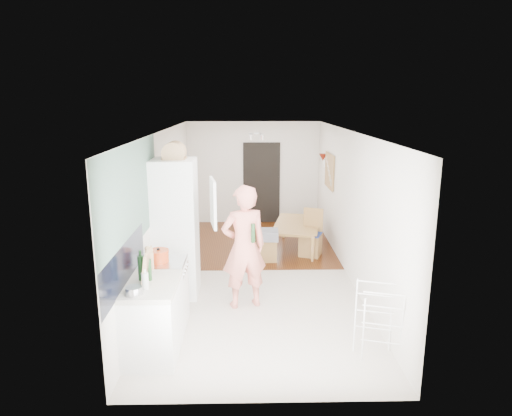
{
  "coord_description": "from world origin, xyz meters",
  "views": [
    {
      "loc": [
        -0.17,
        -7.56,
        3.02
      ],
      "look_at": [
        -0.01,
        0.2,
        1.16
      ],
      "focal_mm": 32.0,
      "sensor_mm": 36.0,
      "label": 1
    }
  ],
  "objects_px": {
    "dining_chair": "(311,233)",
    "drying_rack": "(378,322)",
    "dining_table": "(298,238)",
    "person": "(244,236)",
    "stool": "(267,250)"
  },
  "relations": [
    {
      "from": "dining_chair",
      "to": "drying_rack",
      "type": "bearing_deg",
      "value": -63.91
    },
    {
      "from": "stool",
      "to": "drying_rack",
      "type": "distance_m",
      "value": 3.55
    },
    {
      "from": "person",
      "to": "dining_chair",
      "type": "relative_size",
      "value": 2.34
    },
    {
      "from": "dining_table",
      "to": "person",
      "type": "bearing_deg",
      "value": 168.58
    },
    {
      "from": "person",
      "to": "stool",
      "type": "relative_size",
      "value": 4.89
    },
    {
      "from": "dining_table",
      "to": "stool",
      "type": "distance_m",
      "value": 0.95
    },
    {
      "from": "dining_table",
      "to": "stool",
      "type": "xyz_separation_m",
      "value": [
        -0.68,
        -0.67,
        -0.01
      ]
    },
    {
      "from": "person",
      "to": "dining_chair",
      "type": "bearing_deg",
      "value": -137.25
    },
    {
      "from": "person",
      "to": "dining_chair",
      "type": "distance_m",
      "value": 2.62
    },
    {
      "from": "person",
      "to": "drying_rack",
      "type": "bearing_deg",
      "value": 121.67
    },
    {
      "from": "dining_table",
      "to": "drying_rack",
      "type": "bearing_deg",
      "value": -161.52
    },
    {
      "from": "dining_chair",
      "to": "drying_rack",
      "type": "distance_m",
      "value": 3.62
    },
    {
      "from": "dining_chair",
      "to": "drying_rack",
      "type": "relative_size",
      "value": 1.03
    },
    {
      "from": "dining_table",
      "to": "dining_chair",
      "type": "xyz_separation_m",
      "value": [
        0.19,
        -0.41,
        0.23
      ]
    },
    {
      "from": "person",
      "to": "stool",
      "type": "bearing_deg",
      "value": -119.18
    }
  ]
}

